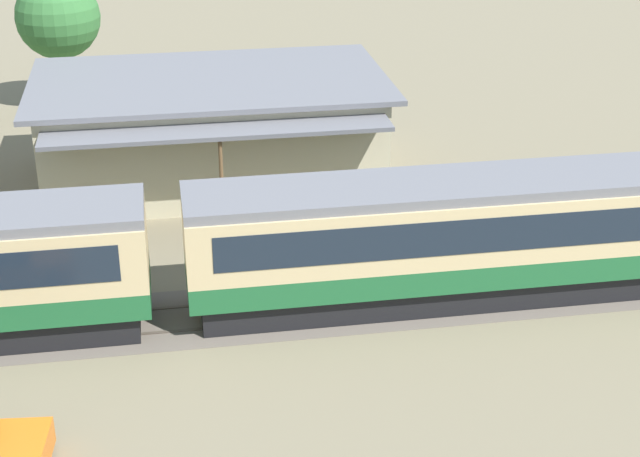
{
  "coord_description": "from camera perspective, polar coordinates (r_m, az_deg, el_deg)",
  "views": [
    {
      "loc": [
        -35.65,
        -24.34,
        15.06
      ],
      "look_at": [
        -31.33,
        1.09,
        2.97
      ],
      "focal_mm": 55.0,
      "sensor_mm": 36.0,
      "label": 1
    }
  ],
  "objects": [
    {
      "name": "station_building",
      "position": [
        39.54,
        -6.34,
        5.82
      ],
      "size": [
        13.91,
        9.58,
        4.16
      ],
      "color": "beige",
      "rests_on": "ground_plane"
    },
    {
      "name": "passenger_train",
      "position": [
        30.69,
        10.27,
        -0.1
      ],
      "size": [
        97.78,
        2.96,
        3.97
      ],
      "color": "#1E6033",
      "rests_on": "ground_plane"
    },
    {
      "name": "yard_tree_1",
      "position": [
        49.33,
        -15.01,
        11.8
      ],
      "size": [
        4.01,
        4.01,
        6.43
      ],
      "color": "brown",
      "rests_on": "ground_plane"
    }
  ]
}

